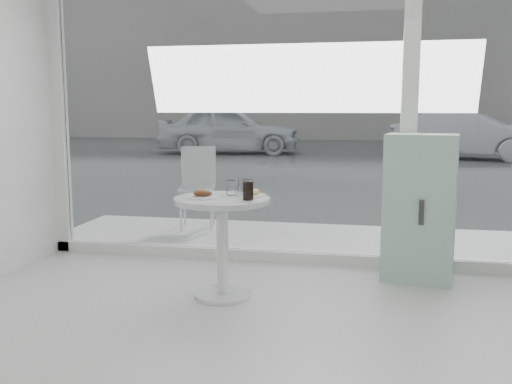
% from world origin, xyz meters
% --- Properties ---
extents(storefront, '(5.00, 0.14, 3.00)m').
position_xyz_m(storefront, '(0.07, 3.00, 1.71)').
color(storefront, silver).
rests_on(storefront, ground).
extents(main_table, '(0.72, 0.72, 0.77)m').
position_xyz_m(main_table, '(-0.50, 1.90, 0.55)').
color(main_table, silver).
rests_on(main_table, ground).
extents(patio_deck, '(5.60, 1.60, 0.05)m').
position_xyz_m(patio_deck, '(0.00, 3.80, 0.03)').
color(patio_deck, beige).
rests_on(patio_deck, ground).
extents(street, '(40.00, 24.00, 0.00)m').
position_xyz_m(street, '(0.00, 16.00, -0.00)').
color(street, '#333333').
rests_on(street, ground).
extents(far_building, '(40.00, 2.00, 8.00)m').
position_xyz_m(far_building, '(0.00, 25.00, 4.00)').
color(far_building, gray).
rests_on(far_building, ground).
extents(mint_cabinet, '(0.62, 0.47, 1.22)m').
position_xyz_m(mint_cabinet, '(0.99, 2.65, 0.61)').
color(mint_cabinet, '#94BDA7').
rests_on(mint_cabinet, ground).
extents(patio_chair, '(0.48, 0.48, 0.94)m').
position_xyz_m(patio_chair, '(-1.39, 4.16, 0.58)').
color(patio_chair, silver).
rests_on(patio_chair, patio_deck).
extents(car_white, '(4.66, 2.41, 1.52)m').
position_xyz_m(car_white, '(-3.86, 15.49, 0.76)').
color(car_white, silver).
rests_on(car_white, street).
extents(car_silver, '(4.40, 2.69, 1.37)m').
position_xyz_m(car_silver, '(3.29, 14.85, 0.68)').
color(car_silver, '#A2A4AA').
rests_on(car_silver, street).
extents(plate_fritter, '(0.23, 0.23, 0.07)m').
position_xyz_m(plate_fritter, '(-0.63, 1.84, 0.80)').
color(plate_fritter, silver).
rests_on(plate_fritter, main_table).
extents(plate_donut, '(0.22, 0.22, 0.05)m').
position_xyz_m(plate_donut, '(-0.30, 2.01, 0.79)').
color(plate_donut, silver).
rests_on(plate_donut, main_table).
extents(water_tumbler_a, '(0.07, 0.07, 0.12)m').
position_xyz_m(water_tumbler_a, '(-0.46, 2.02, 0.82)').
color(water_tumbler_a, white).
rests_on(water_tumbler_a, main_table).
extents(water_tumbler_b, '(0.08, 0.08, 0.13)m').
position_xyz_m(water_tumbler_b, '(-0.39, 2.06, 0.83)').
color(water_tumbler_b, white).
rests_on(water_tumbler_b, main_table).
extents(cola_glass, '(0.08, 0.08, 0.15)m').
position_xyz_m(cola_glass, '(-0.28, 1.83, 0.84)').
color(cola_glass, white).
rests_on(cola_glass, main_table).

